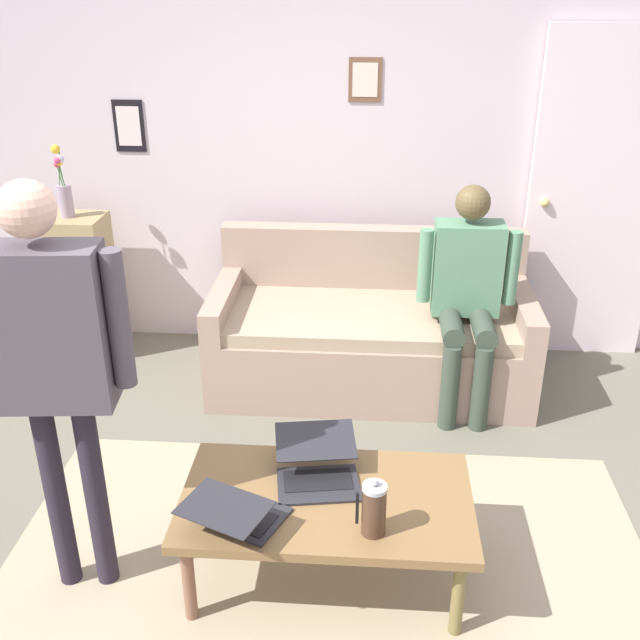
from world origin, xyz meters
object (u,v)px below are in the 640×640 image
french_press (374,509)px  side_shelf (79,286)px  flower_vase (63,189)px  person_standing (50,348)px  coffee_table (326,505)px  laptop_left (317,468)px  couch (370,335)px  person_seated (467,287)px  laptop_center (236,512)px  interior_door (595,201)px

french_press → side_shelf: size_ratio=0.26×
flower_vase → person_standing: (-0.75, 2.01, -0.02)m
coffee_table → laptop_left: bearing=-69.0°
couch → person_seated: (-0.53, 0.23, 0.42)m
coffee_table → person_seated: (-0.68, -1.45, 0.36)m
laptop_center → flower_vase: size_ratio=1.00×
interior_door → laptop_left: bearing=52.8°
flower_vase → person_seated: flower_vase is taller
laptop_center → side_shelf: (1.40, -2.10, 0.01)m
coffee_table → french_press: bearing=134.1°
laptop_center → person_standing: bearing=-7.4°
person_standing → side_shelf: bearing=-69.6°
couch → flower_vase: size_ratio=4.27×
interior_door → person_seated: (0.83, 0.72, -0.30)m
couch → coffee_table: (0.16, 1.68, 0.06)m
coffee_table → laptop_left: 0.15m
interior_door → person_seated: size_ratio=1.60×
laptop_center → person_standing: (0.65, -0.08, 0.63)m
interior_door → flower_vase: size_ratio=4.66×
coffee_table → person_standing: size_ratio=0.68×
couch → interior_door: bearing=-159.8°
interior_door → coffee_table: bearing=55.1°
french_press → person_seated: size_ratio=0.19×
interior_door → flower_vase: 3.26m
couch → flower_vase: flower_vase is taller
person_standing → person_seated: bearing=-137.2°
french_press → person_standing: bearing=-4.9°
interior_door → side_shelf: 3.30m
person_seated → couch: bearing=-23.3°
person_seated → laptop_center: bearing=58.1°
laptop_center → side_shelf: size_ratio=0.47×
laptop_center → side_shelf: bearing=-56.3°
coffee_table → laptop_center: (0.33, 0.18, 0.09)m
flower_vase → interior_door: bearing=-175.5°
laptop_left → french_press: size_ratio=1.74×
coffee_table → french_press: size_ratio=4.81×
french_press → side_shelf: (1.92, -2.12, -0.05)m
couch → laptop_center: (0.49, 1.85, 0.15)m
laptop_center → flower_vase: bearing=-56.2°
laptop_center → person_seated: (-1.01, -1.63, 0.27)m
laptop_center → side_shelf: 2.53m
flower_vase → laptop_center: bearing=123.8°
side_shelf → flower_vase: (0.00, 0.00, 0.64)m
coffee_table → person_standing: person_standing is taller
coffee_table → person_standing: (0.98, 0.09, 0.72)m
person_seated → coffee_table: bearing=64.8°
laptop_left → side_shelf: 2.47m
side_shelf → person_standing: person_standing is taller
interior_door → person_standing: bearing=42.2°
laptop_left → flower_vase: 2.55m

